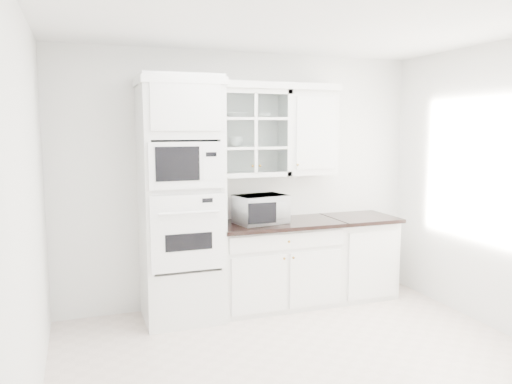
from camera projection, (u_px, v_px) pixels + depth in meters
name	position (u px, v px, depth m)	size (l,w,h in m)	color
ground	(312.00, 369.00, 3.96)	(4.00, 3.50, 0.01)	beige
room_shell	(292.00, 143.00, 4.13)	(4.00, 3.50, 2.70)	white
oven_column	(181.00, 200.00, 4.88)	(0.76, 0.68, 2.40)	white
base_cabinet_run	(277.00, 263.00, 5.35)	(1.32, 0.67, 0.92)	white
extra_base_cabinet	(358.00, 255.00, 5.68)	(0.72, 0.67, 0.92)	white
upper_cabinet_glass	(251.00, 133.00, 5.21)	(0.80, 0.33, 0.90)	white
upper_cabinet_solid	(309.00, 133.00, 5.44)	(0.55, 0.33, 0.90)	white
crown_molding	(242.00, 86.00, 5.09)	(2.14, 0.38, 0.07)	white
countertop_microwave	(260.00, 209.00, 5.19)	(0.51, 0.42, 0.30)	white
bowl_a	(236.00, 115.00, 5.14)	(0.23, 0.23, 0.06)	white
bowl_b	(263.00, 115.00, 5.23)	(0.17, 0.17, 0.05)	white
cup_a	(236.00, 142.00, 5.17)	(0.13, 0.13, 0.10)	white
cup_b	(259.00, 142.00, 5.28)	(0.09, 0.09, 0.08)	white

